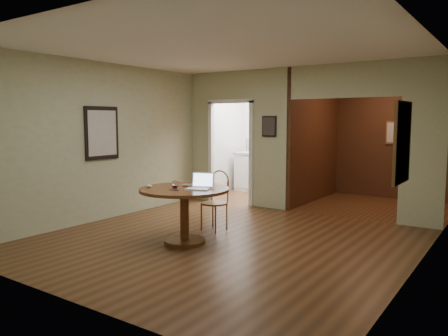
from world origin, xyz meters
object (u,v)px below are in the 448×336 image
Objects in this scene: closed_laptop at (193,186)px; chair at (216,197)px; dining_table at (184,202)px; open_laptop at (200,184)px.

chair is at bearing 77.26° from closed_laptop.
dining_table is 0.35m from open_laptop.
dining_table is at bearing -124.57° from closed_laptop.
closed_laptop is at bearing -77.38° from chair.
open_laptop is (0.22, 0.08, 0.26)m from dining_table.
open_laptop reaches higher than dining_table.
closed_laptop is (0.04, 0.16, 0.22)m from dining_table.
chair is at bearing 95.25° from dining_table.
closed_laptop reaches higher than dining_table.
dining_table is 0.27m from closed_laptop.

